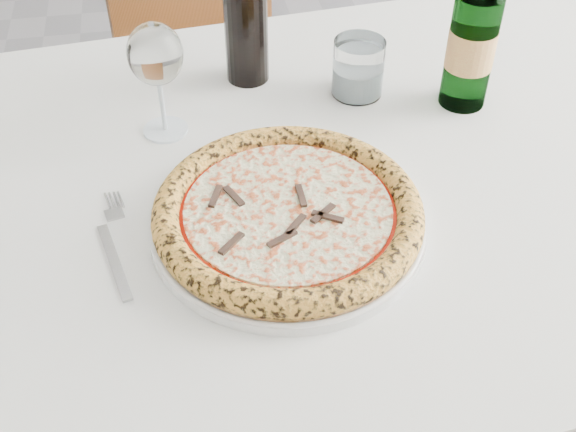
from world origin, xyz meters
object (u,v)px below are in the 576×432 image
(plate, at_px, (288,223))
(dining_table, at_px, (276,223))
(chair_far, at_px, (205,36))
(beer_bottle, at_px, (473,38))
(tumbler, at_px, (358,71))
(wine_glass, at_px, (156,57))
(wine_bottle, at_px, (245,10))
(pizza, at_px, (288,212))

(plate, bearing_deg, dining_table, 90.00)
(chair_far, xyz_separation_m, beer_bottle, (0.35, -0.69, 0.33))
(dining_table, relative_size, tumbler, 18.10)
(wine_glass, relative_size, wine_bottle, 0.63)
(chair_far, relative_size, wine_glass, 5.45)
(plate, relative_size, tumbler, 3.89)
(chair_far, bearing_deg, tumbler, -72.95)
(chair_far, bearing_deg, dining_table, -87.55)
(plate, bearing_deg, wine_bottle, 90.14)
(dining_table, relative_size, plate, 4.65)
(chair_far, distance_m, wine_bottle, 0.66)
(beer_bottle, bearing_deg, tumbler, 160.64)
(chair_far, xyz_separation_m, plate, (0.03, -0.92, 0.23))
(wine_bottle, bearing_deg, tumbler, -24.65)
(chair_far, height_order, wine_glass, chair_far)
(beer_bottle, bearing_deg, plate, -143.49)
(chair_far, bearing_deg, plate, -87.82)
(plate, xyz_separation_m, beer_bottle, (0.31, 0.23, 0.10))
(pizza, bearing_deg, wine_bottle, 90.14)
(pizza, distance_m, wine_glass, 0.29)
(pizza, distance_m, tumbler, 0.33)
(tumbler, distance_m, beer_bottle, 0.18)
(pizza, xyz_separation_m, wine_bottle, (-0.00, 0.36, 0.09))
(wine_glass, xyz_separation_m, beer_bottle, (0.45, -0.00, -0.01))
(plate, relative_size, beer_bottle, 1.27)
(pizza, height_order, wine_bottle, wine_bottle)
(tumbler, bearing_deg, beer_bottle, -19.36)
(chair_far, height_order, plate, chair_far)
(chair_far, relative_size, plate, 2.72)
(dining_table, bearing_deg, pizza, -90.00)
(wine_glass, xyz_separation_m, wine_bottle, (0.14, 0.12, -0.01))
(plate, bearing_deg, chair_far, 92.18)
(plate, height_order, pizza, pizza)
(chair_far, height_order, wine_bottle, wine_bottle)
(dining_table, bearing_deg, wine_glass, 136.19)
(chair_far, distance_m, beer_bottle, 0.84)
(pizza, distance_m, beer_bottle, 0.40)
(plate, height_order, wine_glass, wine_glass)
(chair_far, relative_size, tumbler, 10.57)
(plate, distance_m, beer_bottle, 0.40)
(dining_table, height_order, plate, plate)
(chair_far, bearing_deg, wine_bottle, -86.53)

